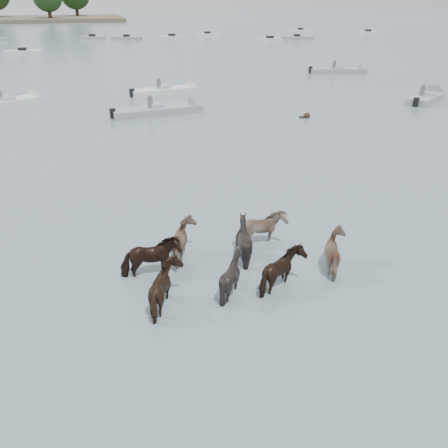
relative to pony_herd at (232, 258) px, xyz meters
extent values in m
plane|color=slate|center=(0.78, -2.04, -0.46)|extent=(400.00, 400.00, 0.00)
imported|color=black|center=(-2.30, 0.50, 0.02)|extent=(1.77, 0.92, 1.45)
imported|color=#88725C|center=(-1.08, 1.29, -0.01)|extent=(1.34, 1.51, 1.38)
imported|color=black|center=(0.64, 0.76, 0.03)|extent=(1.75, 1.71, 1.45)
imported|color=#7B6154|center=(1.43, 1.41, 0.00)|extent=(1.72, 0.92, 1.39)
imported|color=black|center=(-2.10, -1.15, 0.01)|extent=(1.27, 1.46, 1.41)
imported|color=black|center=(-0.31, -0.96, -0.02)|extent=(1.44, 1.34, 1.36)
imported|color=black|center=(1.07, -1.19, -0.01)|extent=(1.75, 1.56, 1.37)
imported|color=#886B5C|center=(3.10, -0.70, -0.02)|extent=(1.26, 1.44, 1.37)
sphere|color=black|center=(10.47, 16.98, -0.34)|extent=(0.44, 0.44, 0.44)
cube|color=black|center=(10.22, 16.98, -0.44)|extent=(0.50, 0.22, 0.18)
cube|color=silver|center=(-8.89, 26.23, -0.26)|extent=(4.98, 4.18, 0.55)
cone|color=silver|center=(-6.86, 27.67, -0.26)|extent=(1.66, 1.83, 1.60)
cube|color=#99ADB7|center=(-8.89, 26.23, 0.09)|extent=(1.30, 1.38, 0.35)
cylinder|color=#595966|center=(-9.29, 26.23, 0.29)|extent=(0.36, 0.36, 0.70)
cube|color=gray|center=(1.11, 20.76, -0.26)|extent=(6.12, 2.38, 0.55)
cone|color=gray|center=(4.06, 21.16, -0.26)|extent=(1.11, 1.71, 1.60)
cube|color=#99ADB7|center=(1.11, 20.76, 0.09)|extent=(0.94, 1.22, 0.35)
cube|color=black|center=(-1.84, 20.36, -0.11)|extent=(0.39, 0.39, 0.60)
cylinder|color=#595966|center=(0.71, 20.76, 0.29)|extent=(0.36, 0.36, 0.70)
sphere|color=#595966|center=(0.71, 20.76, 0.74)|extent=(0.24, 0.24, 0.24)
cube|color=silver|center=(2.83, 27.65, -0.26)|extent=(5.60, 2.60, 0.55)
cone|color=silver|center=(5.48, 28.17, -0.26)|extent=(1.19, 1.74, 1.60)
cube|color=#99ADB7|center=(2.83, 27.65, 0.09)|extent=(1.00, 1.25, 0.35)
cube|color=black|center=(0.19, 27.14, -0.11)|extent=(0.41, 0.41, 0.60)
cylinder|color=#595966|center=(2.43, 27.65, 0.29)|extent=(0.36, 0.36, 0.70)
sphere|color=#595966|center=(2.43, 27.65, 0.74)|extent=(0.24, 0.24, 0.24)
cube|color=gray|center=(21.32, 19.12, -0.26)|extent=(4.63, 3.96, 0.55)
cone|color=gray|center=(23.17, 20.45, -0.26)|extent=(1.66, 1.82, 1.60)
cube|color=#99ADB7|center=(21.32, 19.12, 0.09)|extent=(1.30, 1.38, 0.35)
cube|color=black|center=(19.46, 17.79, -0.11)|extent=(0.49, 0.49, 0.60)
cylinder|color=#595966|center=(20.92, 19.12, 0.29)|extent=(0.36, 0.36, 0.70)
sphere|color=#595966|center=(20.92, 19.12, 0.74)|extent=(0.24, 0.24, 0.24)
cube|color=gray|center=(21.83, 33.75, -0.26)|extent=(5.75, 3.04, 0.55)
cone|color=gray|center=(24.49, 32.99, -0.26)|extent=(1.30, 1.78, 1.60)
cube|color=#99ADB7|center=(21.83, 33.75, 0.09)|extent=(1.07, 1.30, 0.35)
cube|color=black|center=(19.18, 34.50, -0.11)|extent=(0.43, 0.43, 0.60)
cylinder|color=#595966|center=(21.43, 33.75, 0.29)|extent=(0.36, 0.36, 0.70)
sphere|color=#595966|center=(21.43, 33.75, 0.74)|extent=(0.24, 0.24, 0.24)
cube|color=silver|center=(-10.48, 60.26, -0.24)|extent=(4.90, 1.99, 0.60)
cube|color=black|center=(-10.48, 60.26, 0.14)|extent=(1.10, 1.10, 0.50)
cube|color=gray|center=(-0.59, 81.01, -0.24)|extent=(4.43, 2.62, 0.60)
cube|color=black|center=(-0.59, 81.01, 0.14)|extent=(1.24, 1.24, 0.50)
cube|color=gray|center=(5.12, 78.48, -0.24)|extent=(5.41, 3.57, 0.60)
cube|color=black|center=(5.12, 78.48, 0.14)|extent=(1.33, 1.33, 0.50)
cube|color=silver|center=(13.02, 77.84, -0.24)|extent=(4.75, 2.57, 0.60)
cube|color=black|center=(13.02, 77.84, 0.14)|extent=(1.22, 1.22, 0.50)
cube|color=silver|center=(20.46, 81.40, -0.24)|extent=(5.26, 1.77, 0.60)
cube|color=black|center=(20.46, 81.40, 0.14)|extent=(1.05, 1.05, 0.50)
cube|color=silver|center=(28.06, 68.57, -0.24)|extent=(4.28, 2.13, 0.60)
cube|color=black|center=(28.06, 68.57, 0.14)|extent=(1.15, 1.15, 0.50)
cube|color=gray|center=(33.99, 70.79, -0.24)|extent=(5.95, 2.76, 0.60)
cube|color=black|center=(33.99, 70.79, 0.14)|extent=(1.20, 1.20, 0.50)
cube|color=silver|center=(41.41, 85.51, -0.24)|extent=(4.30, 2.15, 0.60)
cube|color=black|center=(41.41, 85.51, 0.14)|extent=(1.15, 1.15, 0.50)
cube|color=silver|center=(52.55, 77.80, -0.24)|extent=(4.68, 2.21, 0.60)
cube|color=black|center=(52.55, 77.80, 0.14)|extent=(1.15, 1.15, 0.50)
cylinder|color=#382619|center=(-9.45, 140.39, 1.32)|extent=(1.00, 1.00, 3.56)
cylinder|color=#382619|center=(-1.93, 152.50, 1.48)|extent=(1.00, 1.00, 3.88)
camera|label=1|loc=(-3.61, -11.45, 6.99)|focal=38.03mm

